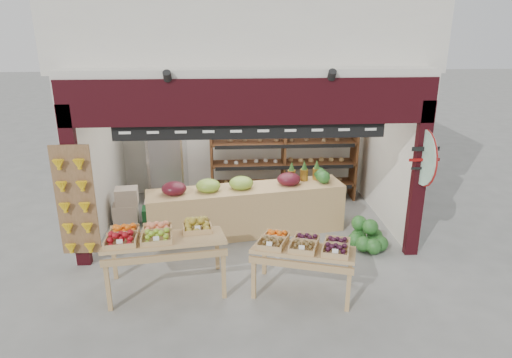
% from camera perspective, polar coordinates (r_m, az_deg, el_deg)
% --- Properties ---
extents(ground, '(60.00, 60.00, 0.00)m').
position_cam_1_polar(ground, '(8.76, -1.01, -6.53)').
color(ground, slate).
rests_on(ground, ground).
extents(shop_structure, '(6.36, 5.12, 5.40)m').
position_cam_1_polar(shop_structure, '(9.51, -1.65, 19.88)').
color(shop_structure, silver).
rests_on(shop_structure, ground).
extents(banana_board, '(0.60, 0.15, 1.80)m').
position_cam_1_polar(banana_board, '(7.61, -21.64, -2.89)').
color(banana_board, '#8F6541').
rests_on(banana_board, ground).
extents(gift_sign, '(0.04, 0.93, 0.92)m').
position_cam_1_polar(gift_sign, '(7.70, 20.26, 2.53)').
color(gift_sign, silver).
rests_on(gift_sign, ground).
extents(back_shelving, '(3.19, 0.52, 1.95)m').
position_cam_1_polar(back_shelving, '(9.95, 3.49, 4.17)').
color(back_shelving, brown).
rests_on(back_shelving, ground).
extents(refrigerator, '(0.80, 0.80, 1.99)m').
position_cam_1_polar(refrigerator, '(10.18, -11.01, 2.83)').
color(refrigerator, silver).
rests_on(refrigerator, ground).
extents(cardboard_stack, '(1.05, 0.77, 0.74)m').
position_cam_1_polar(cardboard_stack, '(9.35, -14.44, -3.66)').
color(cardboard_stack, silver).
rests_on(cardboard_stack, ground).
extents(mid_counter, '(3.70, 1.32, 1.13)m').
position_cam_1_polar(mid_counter, '(8.50, -1.27, -3.73)').
color(mid_counter, tan).
rests_on(mid_counter, ground).
extents(display_table_left, '(1.82, 1.16, 1.08)m').
position_cam_1_polar(display_table_left, '(6.80, -12.32, -7.08)').
color(display_table_left, tan).
rests_on(display_table_left, ground).
extents(display_table_right, '(1.62, 1.20, 0.94)m').
position_cam_1_polar(display_table_right, '(6.65, 6.07, -8.41)').
color(display_table_right, tan).
rests_on(display_table_right, ground).
extents(watermelon_pile, '(0.68, 0.70, 0.53)m').
position_cam_1_polar(watermelon_pile, '(8.31, 13.69, -7.06)').
color(watermelon_pile, '#1D4818').
rests_on(watermelon_pile, ground).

